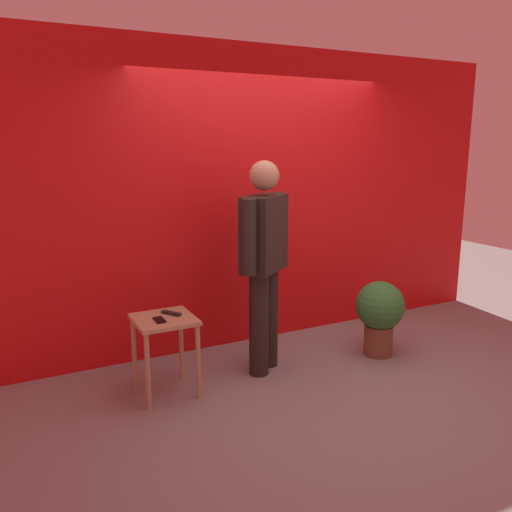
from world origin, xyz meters
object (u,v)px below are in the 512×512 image
standing_person (264,257)px  potted_plant (380,312)px  cell_phone (159,320)px  tv_remote (171,313)px  side_table (165,332)px

standing_person → potted_plant: size_ratio=2.57×
cell_phone → tv_remote: bearing=39.2°
cell_phone → tv_remote: tv_remote is taller
tv_remote → side_table: bearing=-179.2°
cell_phone → tv_remote: (0.12, 0.10, 0.01)m
side_table → cell_phone: (-0.05, -0.05, 0.12)m
tv_remote → potted_plant: size_ratio=0.25×
tv_remote → potted_plant: (1.88, -0.21, -0.21)m
tv_remote → potted_plant: bearing=-38.3°
standing_person → side_table: (-0.87, -0.03, -0.50)m
side_table → potted_plant: bearing=-4.8°
side_table → potted_plant: potted_plant is taller
side_table → tv_remote: (0.07, 0.05, 0.13)m
standing_person → tv_remote: bearing=179.1°
side_table → cell_phone: cell_phone is taller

